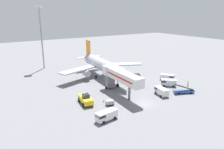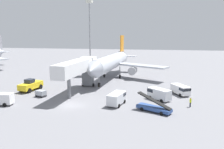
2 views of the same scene
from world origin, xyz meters
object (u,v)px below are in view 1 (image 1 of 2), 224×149
Objects in this scene: belt_loader_truck at (184,91)px; apron_light_mast at (40,26)px; ground_crew_worker_foreground at (188,83)px; airplane_at_gate at (102,65)px; jet_bridge at (119,76)px; service_van_mid_center at (168,77)px; service_van_outer_right at (161,91)px; safety_cone_alpha at (103,101)px; service_van_rear_left at (168,82)px; service_van_far_center at (106,115)px; baggage_cart_mid_right at (110,102)px; pushback_tug at (86,99)px.

belt_loader_truck is 0.24× the size of apron_light_mast.
airplane_at_gate is at bearing 128.91° from ground_crew_worker_foreground.
jet_bridge is 3.50× the size of service_van_mid_center.
belt_loader_truck is 7.33m from service_van_outer_right.
jet_bridge is at bearing 19.70° from safety_cone_alpha.
apron_light_mast reaches higher than service_van_mid_center.
safety_cone_alpha is at bearing 179.12° from service_van_rear_left.
service_van_mid_center is 55.03m from apron_light_mast.
apron_light_mast reaches higher than service_van_far_center.
service_van_far_center reaches higher than ground_crew_worker_foreground.
ground_crew_worker_foreground is (0.84, -8.22, -0.25)m from service_van_mid_center.
baggage_cart_mid_right is (5.14, 6.55, -0.51)m from service_van_far_center.
pushback_tug is 29.69m from belt_loader_truck.
safety_cone_alpha is at bearing -86.29° from apron_light_mast.
jet_bridge is at bearing -175.36° from service_van_mid_center.
jet_bridge reaches higher than safety_cone_alpha.
jet_bridge is at bearing 143.14° from service_van_outer_right.
apron_light_mast is (-3.25, 48.30, 17.43)m from baggage_cart_mid_right.
ground_crew_worker_foreground is (18.93, -23.46, -3.89)m from airplane_at_gate.
safety_cone_alpha is at bearing 162.28° from belt_loader_truck.
pushback_tug is 4.97m from safety_cone_alpha.
baggage_cart_mid_right is at bearing -174.40° from service_van_rear_left.
jet_bridge is at bearing -77.06° from apron_light_mast.
baggage_cart_mid_right is at bearing 177.75° from ground_crew_worker_foreground.
service_van_mid_center is (4.73, 4.67, -0.10)m from service_van_rear_left.
pushback_tug is (-15.75, -17.90, -3.54)m from airplane_at_gate.
service_van_rear_left reaches higher than service_van_outer_right.
ground_crew_worker_foreground is 0.07× the size of apron_light_mast.
service_van_outer_right is (21.67, 4.38, 0.00)m from service_van_far_center.
service_van_far_center is at bearing -163.10° from service_van_rear_left.
service_van_outer_right is (9.88, -7.41, -4.27)m from jet_bridge.
belt_loader_truck reaches higher than service_van_far_center.
belt_loader_truck reaches higher than pushback_tug.
airplane_at_gate is at bearing 60.95° from service_van_far_center.
baggage_cart_mid_right is at bearing -41.96° from pushback_tug.
safety_cone_alpha is (-6.94, -2.48, -5.23)m from jet_bridge.
service_van_mid_center is at bearing 4.50° from pushback_tug.
apron_light_mast reaches higher than jet_bridge.
service_van_outer_right is at bearing -16.32° from safety_cone_alpha.
service_van_rear_left is 24.36m from baggage_cart_mid_right.
airplane_at_gate is 30.10m from belt_loader_truck.
jet_bridge is 2.75× the size of pushback_tug.
service_van_rear_left is at bearing 30.54° from service_van_outer_right.
service_van_rear_left is (13.37, -19.91, -3.53)m from airplane_at_gate.
service_van_rear_left is at bearing -9.24° from jet_bridge.
service_van_outer_right is (5.66, -24.46, -3.56)m from airplane_at_gate.
ground_crew_worker_foreground is (5.57, -3.55, -0.35)m from service_van_rear_left.
service_van_outer_right is 13.32m from ground_crew_worker_foreground.
baggage_cart_mid_right is (-10.87, -22.29, -4.08)m from airplane_at_gate.
jet_bridge is 3.51× the size of service_van_outer_right.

